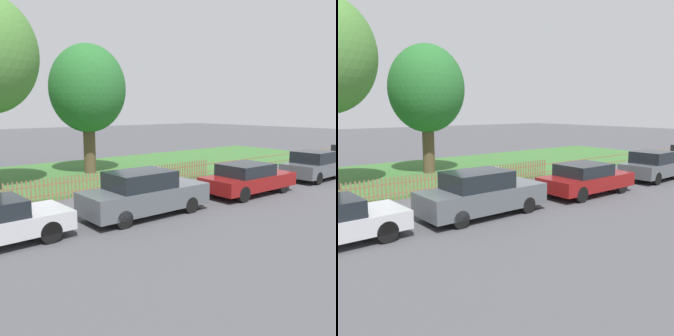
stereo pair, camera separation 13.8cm
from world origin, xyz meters
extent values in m
plane|color=#4C4C51|center=(0.00, 0.00, 0.00)|extent=(120.00, 120.00, 0.00)
cube|color=#B2ADA3|center=(0.00, 0.10, 0.06)|extent=(42.48, 0.20, 0.12)
cube|color=#3D7033|center=(0.00, 7.93, 0.01)|extent=(42.48, 10.44, 0.01)
cube|color=olive|center=(0.00, 2.73, 0.26)|extent=(42.48, 0.03, 0.05)
cube|color=olive|center=(0.00, 2.73, 0.68)|extent=(42.48, 0.03, 0.05)
cube|color=olive|center=(-3.73, 2.71, 0.47)|extent=(0.06, 0.03, 0.94)
cube|color=olive|center=(-3.56, 2.71, 0.47)|extent=(0.06, 0.03, 0.94)
cube|color=olive|center=(-3.40, 2.71, 0.47)|extent=(0.06, 0.03, 0.94)
cube|color=olive|center=(-3.23, 2.71, 0.47)|extent=(0.06, 0.03, 0.94)
cube|color=olive|center=(-3.07, 2.71, 0.47)|extent=(0.06, 0.03, 0.94)
cube|color=olive|center=(-2.90, 2.71, 0.47)|extent=(0.06, 0.03, 0.94)
cube|color=olive|center=(-2.73, 2.71, 0.47)|extent=(0.06, 0.03, 0.94)
cube|color=olive|center=(-2.57, 2.71, 0.47)|extent=(0.06, 0.03, 0.94)
cube|color=olive|center=(-2.40, 2.71, 0.47)|extent=(0.06, 0.03, 0.94)
cube|color=olive|center=(-2.24, 2.71, 0.47)|extent=(0.06, 0.03, 0.94)
cube|color=olive|center=(-2.07, 2.71, 0.47)|extent=(0.06, 0.03, 0.94)
cube|color=olive|center=(-1.91, 2.71, 0.47)|extent=(0.06, 0.03, 0.94)
cube|color=olive|center=(-1.74, 2.71, 0.47)|extent=(0.06, 0.03, 0.94)
cube|color=olive|center=(-1.57, 2.71, 0.47)|extent=(0.06, 0.03, 0.94)
cube|color=olive|center=(-1.41, 2.71, 0.47)|extent=(0.06, 0.03, 0.94)
cube|color=olive|center=(-1.24, 2.71, 0.47)|extent=(0.06, 0.03, 0.94)
cube|color=olive|center=(-1.08, 2.71, 0.47)|extent=(0.06, 0.03, 0.94)
cube|color=olive|center=(-0.91, 2.71, 0.47)|extent=(0.06, 0.03, 0.94)
cube|color=olive|center=(-0.75, 2.71, 0.47)|extent=(0.06, 0.03, 0.94)
cube|color=olive|center=(-0.58, 2.71, 0.47)|extent=(0.06, 0.03, 0.94)
cube|color=olive|center=(-0.41, 2.71, 0.47)|extent=(0.06, 0.03, 0.94)
cube|color=olive|center=(-0.25, 2.71, 0.47)|extent=(0.06, 0.03, 0.94)
cube|color=olive|center=(-0.08, 2.71, 0.47)|extent=(0.06, 0.03, 0.94)
cube|color=olive|center=(0.08, 2.71, 0.47)|extent=(0.06, 0.03, 0.94)
cube|color=olive|center=(0.25, 2.71, 0.47)|extent=(0.06, 0.03, 0.94)
cube|color=olive|center=(0.41, 2.71, 0.47)|extent=(0.06, 0.03, 0.94)
cube|color=olive|center=(0.58, 2.71, 0.47)|extent=(0.06, 0.03, 0.94)
cube|color=olive|center=(0.75, 2.71, 0.47)|extent=(0.06, 0.03, 0.94)
cube|color=olive|center=(0.91, 2.71, 0.47)|extent=(0.06, 0.03, 0.94)
cube|color=olive|center=(1.08, 2.71, 0.47)|extent=(0.06, 0.03, 0.94)
cube|color=olive|center=(1.24, 2.71, 0.47)|extent=(0.06, 0.03, 0.94)
cube|color=olive|center=(1.41, 2.71, 0.47)|extent=(0.06, 0.03, 0.94)
cube|color=olive|center=(1.57, 2.71, 0.47)|extent=(0.06, 0.03, 0.94)
cube|color=olive|center=(1.74, 2.71, 0.47)|extent=(0.06, 0.03, 0.94)
cube|color=olive|center=(1.91, 2.71, 0.47)|extent=(0.06, 0.03, 0.94)
cube|color=olive|center=(2.07, 2.71, 0.47)|extent=(0.06, 0.03, 0.94)
cube|color=olive|center=(2.24, 2.71, 0.47)|extent=(0.06, 0.03, 0.94)
cube|color=olive|center=(2.40, 2.71, 0.47)|extent=(0.06, 0.03, 0.94)
cube|color=olive|center=(2.57, 2.71, 0.47)|extent=(0.06, 0.03, 0.94)
cube|color=olive|center=(2.73, 2.71, 0.47)|extent=(0.06, 0.03, 0.94)
cube|color=olive|center=(2.90, 2.71, 0.47)|extent=(0.06, 0.03, 0.94)
cube|color=olive|center=(3.07, 2.71, 0.47)|extent=(0.06, 0.03, 0.94)
cube|color=olive|center=(3.23, 2.71, 0.47)|extent=(0.06, 0.03, 0.94)
cube|color=olive|center=(3.40, 2.71, 0.47)|extent=(0.06, 0.03, 0.94)
cube|color=olive|center=(3.56, 2.71, 0.47)|extent=(0.06, 0.03, 0.94)
cube|color=olive|center=(3.73, 2.71, 0.47)|extent=(0.06, 0.03, 0.94)
cube|color=olive|center=(3.89, 2.71, 0.47)|extent=(0.06, 0.03, 0.94)
cube|color=olive|center=(4.06, 2.71, 0.47)|extent=(0.06, 0.03, 0.94)
cube|color=olive|center=(4.23, 2.71, 0.47)|extent=(0.06, 0.03, 0.94)
cube|color=olive|center=(4.39, 2.71, 0.47)|extent=(0.06, 0.03, 0.94)
cube|color=olive|center=(4.56, 2.71, 0.47)|extent=(0.06, 0.03, 0.94)
cube|color=olive|center=(4.72, 2.71, 0.47)|extent=(0.06, 0.03, 0.94)
cube|color=olive|center=(4.89, 2.71, 0.47)|extent=(0.06, 0.03, 0.94)
cube|color=olive|center=(5.05, 2.71, 0.47)|extent=(0.06, 0.03, 0.94)
cube|color=olive|center=(5.22, 2.71, 0.47)|extent=(0.06, 0.03, 0.94)
cube|color=olive|center=(5.39, 2.71, 0.47)|extent=(0.06, 0.03, 0.94)
cube|color=olive|center=(5.55, 2.71, 0.47)|extent=(0.06, 0.03, 0.94)
cube|color=olive|center=(5.72, 2.71, 0.47)|extent=(0.06, 0.03, 0.94)
cube|color=olive|center=(5.88, 2.71, 0.47)|extent=(0.06, 0.03, 0.94)
cube|color=olive|center=(6.05, 2.71, 0.47)|extent=(0.06, 0.03, 0.94)
cube|color=olive|center=(6.21, 2.71, 0.47)|extent=(0.06, 0.03, 0.94)
cube|color=olive|center=(6.38, 2.71, 0.47)|extent=(0.06, 0.03, 0.94)
cube|color=olive|center=(6.55, 2.71, 0.47)|extent=(0.06, 0.03, 0.94)
cylinder|color=black|center=(-3.82, -0.24, 0.31)|extent=(0.62, 0.16, 0.62)
cylinder|color=black|center=(-3.78, -1.79, 0.31)|extent=(0.62, 0.16, 0.62)
cube|color=#51565B|center=(-0.20, -1.19, 0.61)|extent=(4.45, 1.74, 0.73)
cube|color=black|center=(-0.42, -1.19, 1.26)|extent=(2.14, 1.56, 0.57)
cylinder|color=black|center=(1.17, -0.39, 0.28)|extent=(0.57, 0.14, 0.57)
cylinder|color=black|center=(1.18, -1.96, 0.28)|extent=(0.57, 0.14, 0.57)
cylinder|color=black|center=(-1.58, -0.41, 0.28)|extent=(0.57, 0.14, 0.57)
cylinder|color=black|center=(-1.57, -1.98, 0.28)|extent=(0.57, 0.14, 0.57)
cube|color=maroon|center=(5.09, -1.32, 0.55)|extent=(4.28, 1.87, 0.56)
cube|color=black|center=(4.88, -1.32, 1.08)|extent=(2.06, 1.68, 0.49)
cylinder|color=black|center=(6.41, -0.45, 0.32)|extent=(0.64, 0.14, 0.64)
cylinder|color=black|center=(6.42, -2.17, 0.32)|extent=(0.64, 0.14, 0.64)
cylinder|color=black|center=(3.76, -0.46, 0.32)|extent=(0.64, 0.14, 0.64)
cylinder|color=black|center=(3.77, -2.18, 0.32)|extent=(0.64, 0.14, 0.64)
cube|color=#51565B|center=(10.37, -1.31, 0.58)|extent=(3.81, 1.94, 0.64)
cube|color=black|center=(10.18, -1.32, 1.19)|extent=(1.86, 1.69, 0.58)
cylinder|color=black|center=(11.49, -0.43, 0.31)|extent=(0.62, 0.16, 0.62)
cylinder|color=black|center=(9.18, -0.53, 0.31)|extent=(0.62, 0.16, 0.62)
cylinder|color=black|center=(9.24, -2.18, 0.31)|extent=(0.62, 0.16, 0.62)
cylinder|color=black|center=(13.58, -0.39, 0.28)|extent=(0.57, 0.16, 0.57)
cylinder|color=black|center=(3.00, 1.93, 0.31)|extent=(0.62, 0.15, 0.62)
cylinder|color=black|center=(1.77, 2.04, 0.31)|extent=(0.62, 0.15, 0.62)
ellipsoid|color=#9EA0A8|center=(2.38, 1.98, 0.63)|extent=(1.67, 0.79, 0.77)
ellipsoid|color=#9EA0A8|center=(2.77, 1.95, 0.84)|extent=(0.44, 0.84, 0.35)
cylinder|color=brown|center=(2.38, 7.81, 1.69)|extent=(0.66, 0.66, 3.38)
ellipsoid|color=#286B2D|center=(2.38, 7.81, 4.71)|extent=(4.18, 4.18, 4.81)
camera|label=1|loc=(-7.42, -11.29, 3.59)|focal=40.00mm
camera|label=2|loc=(-7.31, -11.38, 3.59)|focal=40.00mm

